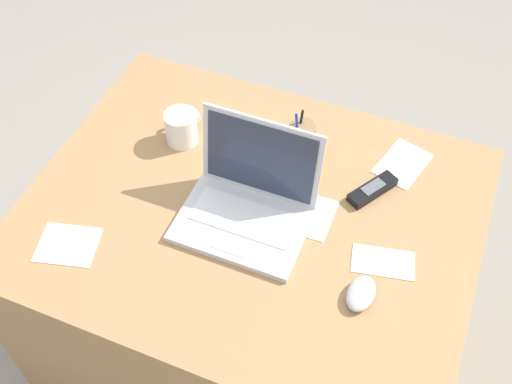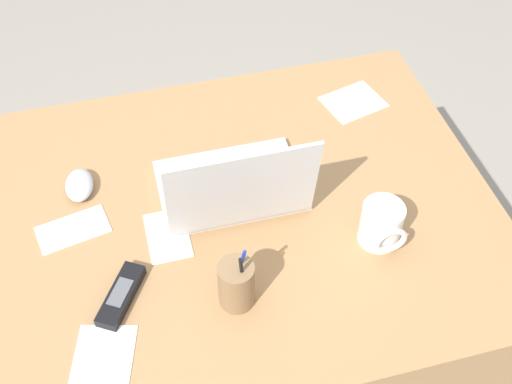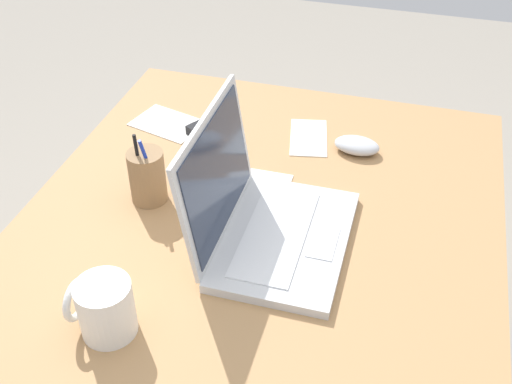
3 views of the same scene
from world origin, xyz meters
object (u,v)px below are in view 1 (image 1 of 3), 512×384
at_px(computer_mouse, 361,294).
at_px(coffee_mug_white, 182,127).
at_px(pen_holder, 301,141).
at_px(laptop, 249,203).
at_px(cordless_phone, 373,190).

height_order(computer_mouse, coffee_mug_white, coffee_mug_white).
distance_m(coffee_mug_white, pen_holder, 0.34).
bearing_deg(computer_mouse, pen_holder, 131.21).
bearing_deg(laptop, pen_holder, 78.69).
distance_m(computer_mouse, pen_holder, 0.47).
bearing_deg(laptop, computer_mouse, -20.65).
xyz_separation_m(laptop, coffee_mug_white, (-0.28, 0.18, -0.00)).
distance_m(laptop, coffee_mug_white, 0.33).
bearing_deg(laptop, coffee_mug_white, 147.19).
xyz_separation_m(coffee_mug_white, pen_holder, (0.33, 0.07, 0.01)).
relative_size(laptop, computer_mouse, 3.24).
relative_size(laptop, cordless_phone, 2.21).
relative_size(computer_mouse, pen_holder, 0.65).
bearing_deg(pen_holder, laptop, -101.31).
xyz_separation_m(laptop, cordless_phone, (0.27, 0.19, -0.04)).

